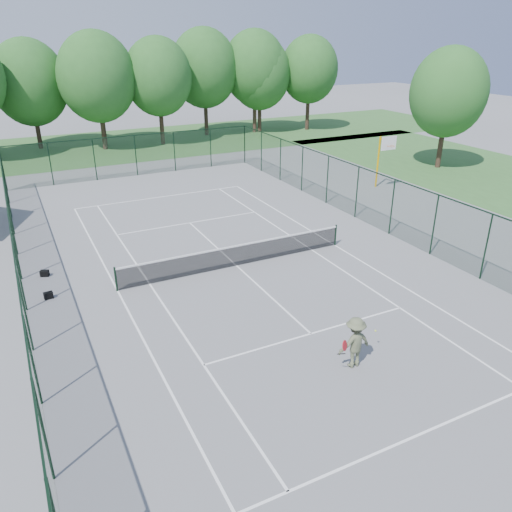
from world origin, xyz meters
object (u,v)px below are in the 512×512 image
object	(u,v)px
sports_bag_a	(48,295)
tennis_player	(355,342)
tennis_net	(236,254)
basketball_goal	(384,152)

from	to	relation	value
sports_bag_a	tennis_player	xyz separation A→B (m)	(8.34, -9.17, 0.74)
tennis_net	basketball_goal	bearing A→B (deg)	26.22
tennis_net	tennis_player	xyz separation A→B (m)	(0.22, -8.58, 0.30)
basketball_goal	tennis_player	xyz separation A→B (m)	(-13.93, -15.54, -1.69)
sports_bag_a	tennis_player	size ratio (longest dim) A/B	0.17
basketball_goal	tennis_player	world-z (taller)	basketball_goal
sports_bag_a	tennis_player	bearing A→B (deg)	-53.53
sports_bag_a	basketball_goal	bearing A→B (deg)	10.14
tennis_net	basketball_goal	size ratio (longest dim) A/B	3.04
basketball_goal	sports_bag_a	world-z (taller)	basketball_goal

